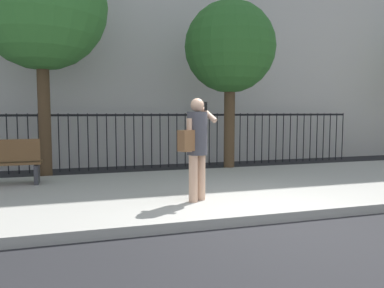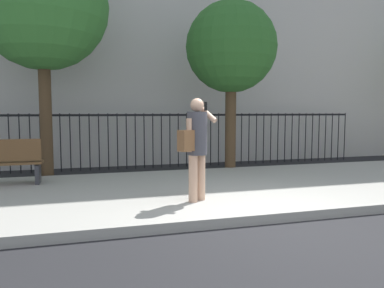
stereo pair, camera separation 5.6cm
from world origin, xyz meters
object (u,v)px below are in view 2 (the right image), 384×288
(pedestrian_on_phone, at_px, (196,142))
(street_tree_far, at_px, (231,48))
(street_tree_near, at_px, (42,5))
(street_bench, at_px, (0,161))

(pedestrian_on_phone, bearing_deg, street_tree_far, 59.61)
(pedestrian_on_phone, bearing_deg, street_tree_near, 126.61)
(street_bench, bearing_deg, pedestrian_on_phone, -34.20)
(pedestrian_on_phone, distance_m, street_tree_far, 4.51)
(street_tree_near, height_order, street_tree_far, street_tree_near)
(pedestrian_on_phone, xyz_separation_m, street_tree_far, (2.00, 3.41, 2.17))
(street_bench, relative_size, street_tree_near, 0.28)
(street_tree_near, distance_m, street_tree_far, 4.72)
(street_tree_far, bearing_deg, pedestrian_on_phone, -120.39)
(pedestrian_on_phone, distance_m, street_tree_near, 5.34)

